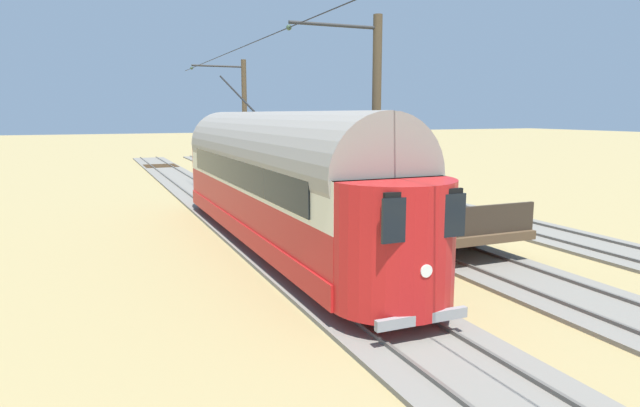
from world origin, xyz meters
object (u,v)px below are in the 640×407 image
catenary_pole_mid_near (374,129)px  catenary_pole_foreground (243,122)px  vintage_streetcar (275,177)px  track_end_bumper (387,186)px  flatcar_adjacent (386,206)px

catenary_pole_mid_near → catenary_pole_foreground: bearing=-90.0°
vintage_streetcar → track_end_bumper: 13.15m
flatcar_adjacent → catenary_pole_mid_near: 4.25m
catenary_pole_foreground → track_end_bumper: size_ratio=3.99×
flatcar_adjacent → track_end_bumper: bearing=-120.2°
vintage_streetcar → catenary_pole_foreground: (-2.75, -13.76, 1.50)m
track_end_bumper → flatcar_adjacent: bearing=59.8°
vintage_streetcar → flatcar_adjacent: 4.98m
flatcar_adjacent → catenary_pole_foreground: bearing=-81.4°
catenary_pole_mid_near → track_end_bumper: catenary_pole_mid_near is taller
catenary_pole_foreground → catenary_pole_mid_near: (0.00, 15.16, 0.00)m
vintage_streetcar → catenary_pole_foreground: catenary_pole_foreground is taller
vintage_streetcar → flatcar_adjacent: (-4.67, -1.04, -1.40)m
flatcar_adjacent → track_end_bumper: size_ratio=6.82×
flatcar_adjacent → catenary_pole_mid_near: bearing=51.8°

